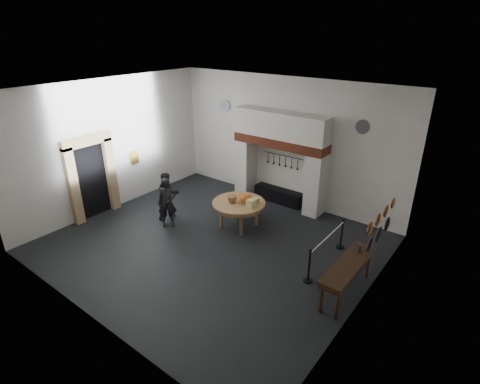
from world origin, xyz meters
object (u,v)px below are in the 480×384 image
Objects in this scene: visitor_near at (167,203)px; visitor_far at (168,196)px; barrier_post_near at (309,266)px; side_table at (349,264)px; barrier_post_far at (342,234)px; iron_range at (279,195)px; work_table at (239,203)px.

visitor_near reaches higher than visitor_far.
visitor_far reaches higher than barrier_post_near.
barrier_post_far is (-0.95, 1.89, -0.42)m from side_table.
visitor_near is at bearing -114.02° from visitor_far.
visitor_near is 1.84× the size of barrier_post_near.
barrier_post_near is (5.01, 0.16, -0.38)m from visitor_near.
barrier_post_near is (-0.95, -0.11, -0.42)m from side_table.
visitor_far is (-0.40, 0.40, -0.02)m from visitor_near.
visitor_near reaches higher than barrier_post_far.
side_table is at bearing -70.19° from visitor_far.
visitor_far reaches higher than iron_range.
iron_range is 4.78m from barrier_post_near.
barrier_post_far is at bearing -22.65° from visitor_near.
side_table reaches higher than work_table.
barrier_post_far is (0.00, 2.00, 0.00)m from barrier_post_near.
visitor_far is 5.71m from barrier_post_far.
work_table is at bearing -9.40° from visitor_near.
barrier_post_far is (5.01, 2.16, -0.38)m from visitor_near.
visitor_far is at bearing -156.67° from work_table.
visitor_far is 1.80× the size of barrier_post_far.
side_table is (4.13, -1.10, 0.03)m from work_table.
barrier_post_near is at bearing -71.51° from visitor_far.
barrier_post_near is at bearing -173.64° from side_table.
iron_range is 5.42m from side_table.
visitor_far is at bearing -124.03° from iron_range.
iron_range is at bearing 131.23° from barrier_post_near.
side_table is 2.44× the size of barrier_post_far.
visitor_near is at bearing -177.41° from side_table.
iron_range is at bearing 153.17° from barrier_post_far.
barrier_post_near is at bearing -48.77° from iron_range.
side_table reaches higher than iron_range.
work_table is 0.77× the size of side_table.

